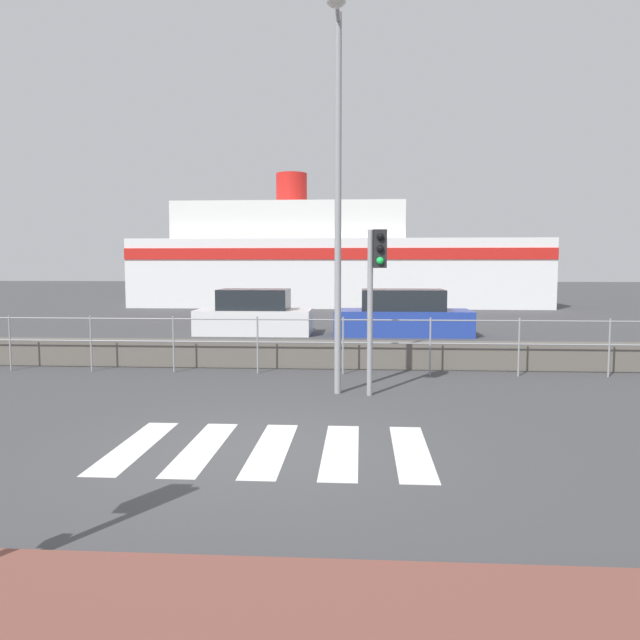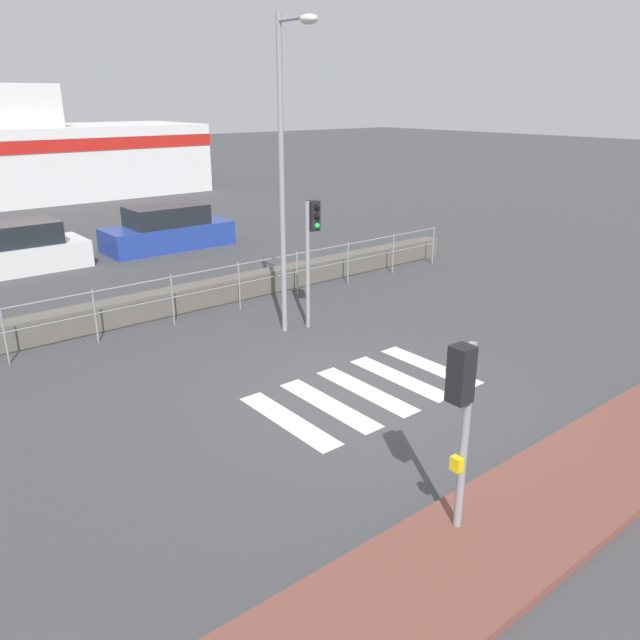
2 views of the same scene
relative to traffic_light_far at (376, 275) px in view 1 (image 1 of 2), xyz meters
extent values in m
plane|color=#424244|center=(-1.58, -3.40, -2.20)|extent=(160.00, 160.00, 0.00)
cube|color=brown|center=(-1.58, -7.50, -2.14)|extent=(24.00, 1.80, 0.12)
cube|color=silver|center=(-3.21, -3.40, -2.19)|extent=(0.45, 2.40, 0.01)
cube|color=silver|center=(-2.31, -3.40, -2.19)|extent=(0.45, 2.40, 0.01)
cube|color=silver|center=(-1.41, -3.40, -2.19)|extent=(0.45, 2.40, 0.01)
cube|color=silver|center=(-0.51, -3.40, -2.19)|extent=(0.45, 2.40, 0.01)
cube|color=silver|center=(0.39, -3.40, -2.19)|extent=(0.45, 2.40, 0.01)
cube|color=#605B54|center=(-1.58, 3.05, -1.89)|extent=(18.70, 0.55, 0.61)
cylinder|color=gray|center=(-1.58, 2.18, -1.01)|extent=(16.83, 0.03, 0.03)
cylinder|color=gray|center=(-1.58, 2.18, -1.51)|extent=(16.83, 0.03, 0.03)
cylinder|color=gray|center=(-8.13, 2.18, -1.57)|extent=(0.04, 0.04, 1.25)
cylinder|color=gray|center=(-6.26, 2.18, -1.57)|extent=(0.04, 0.04, 1.25)
cylinder|color=gray|center=(-4.39, 2.18, -1.57)|extent=(0.04, 0.04, 1.25)
cylinder|color=gray|center=(-2.52, 2.18, -1.57)|extent=(0.04, 0.04, 1.25)
cylinder|color=gray|center=(-0.65, 2.18, -1.57)|extent=(0.04, 0.04, 1.25)
cylinder|color=gray|center=(1.22, 2.18, -1.57)|extent=(0.04, 0.04, 1.25)
cylinder|color=gray|center=(3.09, 2.18, -1.57)|extent=(0.04, 0.04, 1.25)
cylinder|color=gray|center=(4.96, 2.18, -1.57)|extent=(0.04, 0.04, 1.25)
cylinder|color=gray|center=(-0.10, 0.01, -0.70)|extent=(0.10, 0.10, 3.00)
cube|color=black|center=(0.07, 0.01, 0.46)|extent=(0.24, 0.24, 0.68)
sphere|color=black|center=(0.07, -0.13, 0.67)|extent=(0.13, 0.13, 0.13)
sphere|color=black|center=(0.07, -0.13, 0.46)|extent=(0.13, 0.13, 0.13)
sphere|color=#19D84C|center=(0.07, -0.13, 0.25)|extent=(0.13, 0.13, 0.13)
cylinder|color=gray|center=(-0.69, 0.15, 1.20)|extent=(0.12, 0.12, 6.79)
cylinder|color=gray|center=(-0.69, -0.34, 4.44)|extent=(0.07, 0.98, 0.07)
ellipsoid|color=silver|center=(-0.69, -0.82, 4.39)|extent=(0.32, 0.42, 0.19)
cube|color=white|center=(-1.58, 25.48, -0.31)|extent=(23.05, 6.95, 3.78)
cube|color=white|center=(-4.35, 25.48, 2.63)|extent=(12.91, 5.56, 2.08)
cube|color=red|center=(-1.58, 21.99, 0.75)|extent=(23.05, 0.08, 0.61)
cylinder|color=red|center=(-4.35, 25.48, 4.57)|extent=(1.80, 1.80, 1.80)
cube|color=silver|center=(-3.91, 9.85, -1.77)|extent=(3.90, 1.85, 0.85)
cube|color=#1E2328|center=(-3.91, 9.85, -1.00)|extent=(2.34, 1.63, 0.69)
cube|color=#233D9E|center=(1.13, 9.85, -1.77)|extent=(4.57, 1.87, 0.85)
cube|color=#1E2328|center=(1.13, 9.85, -1.00)|extent=(2.74, 1.65, 0.70)
camera|label=1|loc=(-0.26, -11.21, 0.18)|focal=35.00mm
camera|label=2|loc=(-8.75, -11.05, 2.98)|focal=35.00mm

